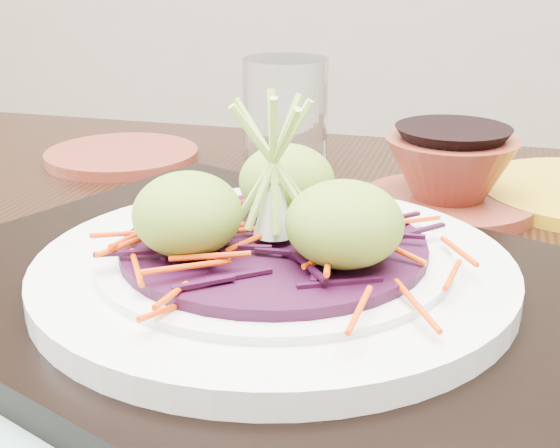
% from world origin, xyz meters
% --- Properties ---
extents(dining_table, '(1.38, 0.99, 0.82)m').
position_xyz_m(dining_table, '(-0.11, 0.01, 0.71)').
color(dining_table, black).
rests_on(dining_table, ground).
extents(placemat, '(0.63, 0.58, 0.00)m').
position_xyz_m(placemat, '(-0.09, -0.03, 0.82)').
color(placemat, gray).
rests_on(placemat, dining_table).
extents(serving_tray, '(0.54, 0.49, 0.02)m').
position_xyz_m(serving_tray, '(-0.09, -0.03, 0.83)').
color(serving_tray, black).
rests_on(serving_tray, placemat).
extents(white_plate, '(0.28, 0.28, 0.02)m').
position_xyz_m(white_plate, '(-0.09, -0.03, 0.85)').
color(white_plate, silver).
rests_on(white_plate, serving_tray).
extents(cabbage_bed, '(0.18, 0.18, 0.01)m').
position_xyz_m(cabbage_bed, '(-0.09, -0.03, 0.87)').
color(cabbage_bed, '#2D0921').
rests_on(cabbage_bed, white_plate).
extents(carrot_julienne, '(0.22, 0.22, 0.01)m').
position_xyz_m(carrot_julienne, '(-0.09, -0.03, 0.88)').
color(carrot_julienne, '#DC3A03').
rests_on(carrot_julienne, cabbage_bed).
extents(guacamole_scoops, '(0.16, 0.14, 0.05)m').
position_xyz_m(guacamole_scoops, '(-0.09, -0.03, 0.89)').
color(guacamole_scoops, olive).
rests_on(guacamole_scoops, cabbage_bed).
extents(scallion_garnish, '(0.07, 0.07, 0.10)m').
position_xyz_m(scallion_garnish, '(-0.09, -0.03, 0.91)').
color(scallion_garnish, '#97C54E').
rests_on(scallion_garnish, cabbage_bed).
extents(terracotta_side_plate, '(0.18, 0.18, 0.01)m').
position_xyz_m(terracotta_side_plate, '(-0.32, 0.29, 0.83)').
color(terracotta_side_plate, maroon).
rests_on(terracotta_side_plate, dining_table).
extents(water_glass, '(0.08, 0.08, 0.11)m').
position_xyz_m(water_glass, '(-0.14, 0.27, 0.88)').
color(water_glass, white).
rests_on(water_glass, dining_table).
extents(terracotta_bowl_set, '(0.18, 0.18, 0.06)m').
position_xyz_m(terracotta_bowl_set, '(0.01, 0.20, 0.85)').
color(terracotta_bowl_set, maroon).
rests_on(terracotta_bowl_set, dining_table).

